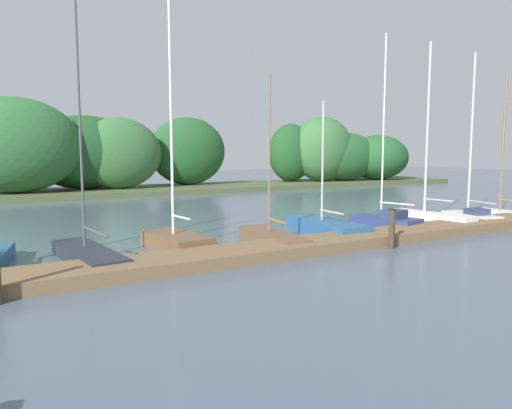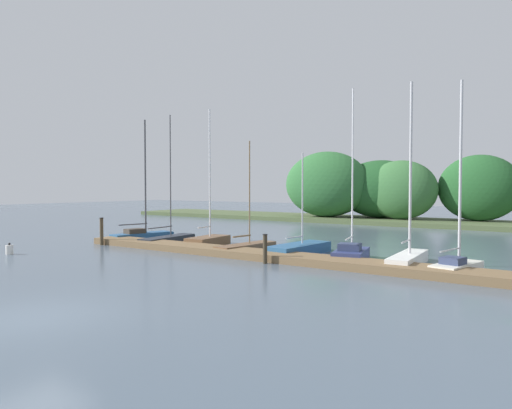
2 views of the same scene
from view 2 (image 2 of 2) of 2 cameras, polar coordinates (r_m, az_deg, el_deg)
ground at (r=13.82m, az=-25.63°, el=-12.40°), size 160.00×160.00×0.00m
dock_pier at (r=21.97m, az=2.04°, el=-6.35°), size 24.39×1.80×0.35m
far_shore at (r=43.82m, az=26.95°, el=1.22°), size 65.72×8.00×7.01m
sailboat_0 at (r=31.11m, az=-13.69°, el=-3.46°), size 1.85×4.34×7.79m
sailboat_1 at (r=29.09m, az=-10.57°, el=-4.08°), size 1.43×4.53×7.83m
sailboat_2 at (r=27.41m, az=-5.77°, el=-4.24°), size 1.55×3.18×7.95m
sailboat_3 at (r=24.86m, az=-0.97°, el=-5.17°), size 1.46×4.22×5.88m
sailboat_4 at (r=23.84m, az=5.55°, el=-5.40°), size 1.73×4.42×5.17m
sailboat_5 at (r=22.21m, az=11.64°, el=-5.77°), size 1.88×3.12×7.99m
sailboat_6 at (r=21.33m, az=18.28°, el=-5.98°), size 1.14×4.34×7.97m
sailboat_7 at (r=20.17m, az=23.53°, el=-6.47°), size 1.62×3.06×7.63m
mooring_piling_0 at (r=28.80m, az=-18.45°, el=-3.14°), size 0.24×0.24×1.62m
mooring_piling_1 at (r=20.80m, az=1.12°, el=-5.45°), size 0.22×0.22×1.33m
channel_buoy_1 at (r=26.80m, az=-28.04°, el=-4.92°), size 0.35×0.35×0.59m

